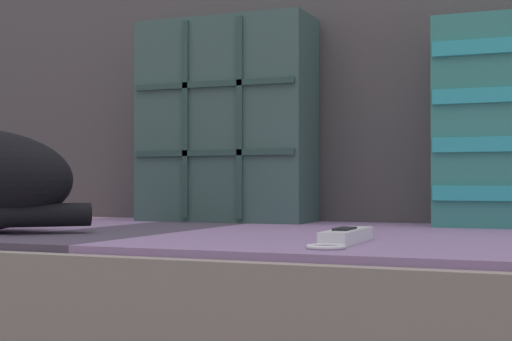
# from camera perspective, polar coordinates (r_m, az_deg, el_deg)

# --- Properties ---
(sofa_backrest) EXTENTS (1.85, 0.14, 0.54)m
(sofa_backrest) POSITION_cam_1_polar(r_m,az_deg,el_deg) (1.71, 5.21, 5.53)
(sofa_backrest) COLOR #474242
(sofa_backrest) RESTS_ON couch
(throw_pillow_quilted) EXTENTS (0.37, 0.14, 0.42)m
(throw_pillow_quilted) POSITION_cam_1_polar(r_m,az_deg,el_deg) (1.64, -2.19, 3.64)
(throw_pillow_quilted) COLOR #38514C
(throw_pillow_quilted) RESTS_ON couch
(game_remote_near) EXTENTS (0.05, 0.21, 0.02)m
(game_remote_near) POSITION_cam_1_polar(r_m,az_deg,el_deg) (1.05, 6.52, -4.80)
(game_remote_near) COLOR white
(game_remote_near) RESTS_ON couch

